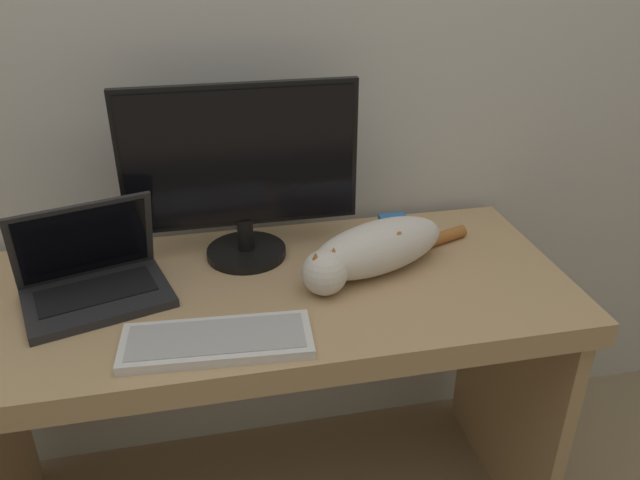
{
  "coord_description": "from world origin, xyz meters",
  "views": [
    {
      "loc": [
        -0.11,
        -0.92,
        1.52
      ],
      "look_at": [
        0.14,
        0.27,
        0.88
      ],
      "focal_mm": 35.0,
      "sensor_mm": 36.0,
      "label": 1
    }
  ],
  "objects_px": {
    "monitor": "(241,171)",
    "laptop": "(93,280)",
    "cat": "(373,249)",
    "external_keyboard": "(217,341)"
  },
  "relations": [
    {
      "from": "monitor",
      "to": "laptop",
      "type": "height_order",
      "value": "monitor"
    },
    {
      "from": "laptop",
      "to": "external_keyboard",
      "type": "height_order",
      "value": "laptop"
    },
    {
      "from": "laptop",
      "to": "external_keyboard",
      "type": "relative_size",
      "value": 0.92
    },
    {
      "from": "laptop",
      "to": "monitor",
      "type": "bearing_deg",
      "value": 2.94
    },
    {
      "from": "monitor",
      "to": "external_keyboard",
      "type": "relative_size",
      "value": 1.44
    },
    {
      "from": "monitor",
      "to": "laptop",
      "type": "xyz_separation_m",
      "value": [
        -0.35,
        -0.12,
        -0.18
      ]
    },
    {
      "from": "cat",
      "to": "laptop",
      "type": "bearing_deg",
      "value": 157.84
    },
    {
      "from": "monitor",
      "to": "laptop",
      "type": "distance_m",
      "value": 0.41
    },
    {
      "from": "laptop",
      "to": "cat",
      "type": "relative_size",
      "value": 0.74
    },
    {
      "from": "monitor",
      "to": "cat",
      "type": "bearing_deg",
      "value": -27.05
    }
  ]
}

